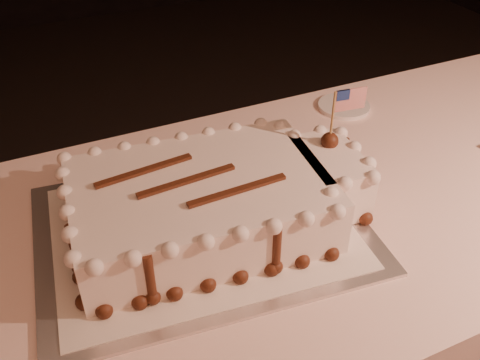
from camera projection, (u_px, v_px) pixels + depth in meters
name	position (u px, v px, depth m)	size (l,w,h in m)	color
banquet_table	(262.00, 330.00, 1.28)	(2.40, 0.80, 0.75)	#FFD2C5
cake_board	(202.00, 229.00, 1.01)	(0.61, 0.46, 0.01)	silver
doily	(202.00, 227.00, 1.01)	(0.54, 0.41, 0.00)	white
sheet_cake	(217.00, 200.00, 0.98)	(0.59, 0.37, 0.23)	white
side_plate	(344.00, 106.00, 1.39)	(0.13, 0.13, 0.01)	white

